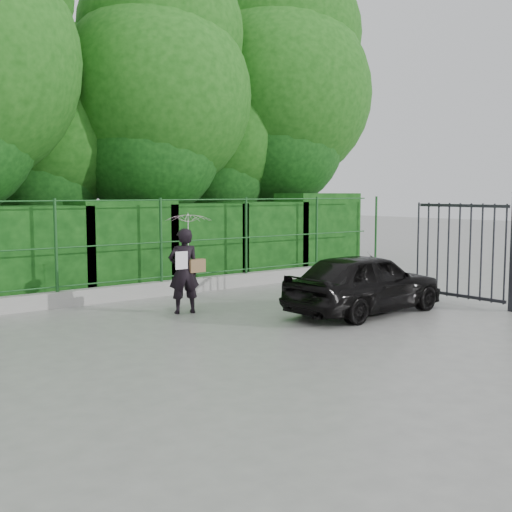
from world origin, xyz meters
TOP-DOWN VIEW (x-y plane):
  - ground at (0.00, 0.00)m, footprint 80.00×80.00m
  - kerb at (0.00, 4.50)m, footprint 14.00×0.25m
  - fence at (0.22, 4.50)m, footprint 14.13×0.06m
  - hedge at (0.12, 5.50)m, footprint 14.20×1.20m
  - trees at (1.14, 7.74)m, footprint 17.10×6.15m
  - gate at (4.60, -0.72)m, footprint 0.22×2.33m
  - woman at (-0.22, 2.49)m, footprint 0.90×0.86m
  - car at (2.27, 0.39)m, footprint 3.39×1.48m

SIDE VIEW (x-z plane):
  - ground at x=0.00m, z-range 0.00..0.00m
  - kerb at x=0.00m, z-range 0.00..0.30m
  - car at x=2.27m, z-range 0.00..1.14m
  - hedge at x=0.12m, z-range -0.10..2.09m
  - gate at x=4.60m, z-range 0.01..2.37m
  - fence at x=0.22m, z-range 0.30..2.10m
  - woman at x=-0.22m, z-range 0.28..2.13m
  - trees at x=1.14m, z-range 0.58..8.66m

